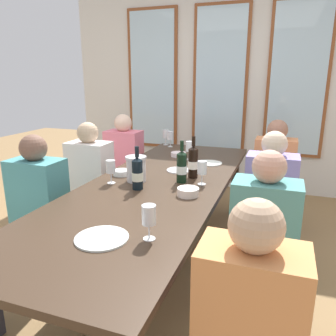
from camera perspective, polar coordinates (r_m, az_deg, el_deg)
The scene contains 25 objects.
ground_plane at distance 2.75m, azimuth -1.78°, elevation -17.39°, with size 12.00×12.00×0.00m, color olive.
back_wall_with_windows at distance 4.54m, azimuth 9.07°, elevation 14.75°, with size 4.17×0.10×2.90m.
dining_table at distance 2.45m, azimuth -1.91°, elevation -3.93°, with size 0.97×2.83×0.74m.
white_plate_0 at distance 2.74m, azimuth 1.88°, elevation -0.41°, with size 0.20×0.20×0.01m, color white.
white_plate_1 at distance 1.65m, azimuth -11.38°, elevation -11.80°, with size 0.26×0.26×0.01m, color white.
white_plate_2 at distance 2.99m, azimuth 7.29°, elevation 0.85°, with size 0.21×0.21×0.01m, color white.
metal_pitcher at distance 2.46m, azimuth -5.54°, elevation -0.11°, with size 0.16×0.16×0.19m.
wine_bottle_0 at distance 2.42m, azimuth 2.37°, elevation 0.23°, with size 0.08×0.08×0.31m.
wine_bottle_1 at distance 2.53m, azimuth 4.37°, elevation 1.07°, with size 0.08×0.08×0.32m.
wine_bottle_2 at distance 2.27m, azimuth -5.31°, elevation -0.91°, with size 0.08×0.08×0.30m.
tasting_bowl_0 at distance 2.64m, azimuth -8.04°, elevation -0.80°, with size 0.13×0.13×0.04m, color white.
tasting_bowl_1 at distance 3.24m, azimuth 1.82°, elevation 2.38°, with size 0.15×0.15×0.04m, color white.
tasting_bowl_2 at distance 2.17m, azimuth 3.49°, elevation -4.13°, with size 0.14×0.14×0.05m, color white.
wine_glass_0 at distance 3.67m, azimuth 0.39°, elevation 5.57°, with size 0.07×0.07×0.17m.
wine_glass_1 at distance 1.57m, azimuth -3.33°, elevation -8.25°, with size 0.07×0.07×0.17m.
wine_glass_2 at distance 3.77m, azimuth -0.40°, elevation 5.84°, with size 0.07×0.07×0.17m.
wine_glass_3 at distance 3.10m, azimuth 3.70°, elevation 3.59°, with size 0.07×0.07×0.17m.
wine_glass_4 at distance 2.37m, azimuth 5.93°, elevation -0.04°, with size 0.07×0.07×0.17m.
wine_glass_5 at distance 2.42m, azimuth -9.89°, elevation 0.13°, with size 0.07×0.07×0.17m.
seated_person_0 at distance 3.70m, azimuth -7.52°, elevation 0.20°, with size 0.38×0.24×1.11m.
seated_person_1 at distance 3.38m, azimuth 17.72°, elevation -1.89°, with size 0.38×0.24×1.11m.
seated_person_2 at distance 3.14m, azimuth -13.16°, elevation -2.90°, with size 0.38×0.24×1.11m.
seated_person_3 at distance 2.71m, azimuth 17.08°, elevation -6.18°, with size 0.38×0.24×1.11m.
seated_person_4 at distance 2.63m, azimuth -21.19°, elevation -7.24°, with size 0.38×0.24×1.11m.
seated_person_5 at distance 2.08m, azimuth 16.04°, elevation -12.95°, with size 0.38×0.24×1.11m.
Camera 1 is at (0.85, -2.15, 1.49)m, focal length 35.23 mm.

